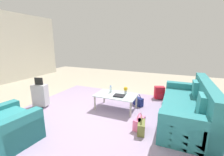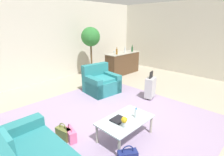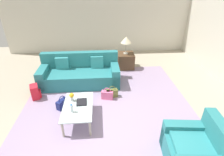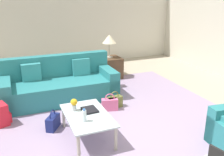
# 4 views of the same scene
# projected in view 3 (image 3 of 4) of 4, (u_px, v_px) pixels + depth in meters

# --- Properties ---
(ground_plane) EXTENTS (12.00, 12.00, 0.00)m
(ground_plane) POSITION_uv_depth(u_px,v_px,m) (101.00, 131.00, 3.86)
(ground_plane) COLOR #A89E89
(wall_left) EXTENTS (0.12, 8.00, 3.10)m
(wall_left) POSITION_uv_depth(u_px,v_px,m) (97.00, 17.00, 7.52)
(wall_left) COLOR beige
(wall_left) RESTS_ON ground
(area_rug) EXTENTS (5.20, 4.40, 0.01)m
(area_rug) POSITION_uv_depth(u_px,v_px,m) (108.00, 113.00, 4.39)
(area_rug) COLOR #9984A3
(area_rug) RESTS_ON ground
(couch) EXTENTS (0.99, 2.44, 0.94)m
(couch) POSITION_uv_depth(u_px,v_px,m) (80.00, 74.00, 5.59)
(couch) COLOR teal
(couch) RESTS_ON ground
(armchair) EXTENTS (1.05, 1.00, 0.90)m
(armchair) POSITION_uv_depth(u_px,v_px,m) (197.00, 152.00, 3.03)
(armchair) COLOR teal
(armchair) RESTS_ON ground
(coffee_table) EXTENTS (1.09, 0.67, 0.42)m
(coffee_table) POSITION_uv_depth(u_px,v_px,m) (78.00, 108.00, 4.00)
(coffee_table) COLOR silver
(coffee_table) RESTS_ON ground
(water_bottle) EXTENTS (0.06, 0.06, 0.20)m
(water_bottle) POSITION_uv_depth(u_px,v_px,m) (72.00, 108.00, 3.74)
(water_bottle) COLOR silver
(water_bottle) RESTS_ON coffee_table
(coffee_table_book) EXTENTS (0.28, 0.24, 0.03)m
(coffee_table_book) POSITION_uv_depth(u_px,v_px,m) (82.00, 102.00, 4.07)
(coffee_table_book) COLOR black
(coffee_table_book) RESTS_ON coffee_table
(flower_vase) EXTENTS (0.11, 0.11, 0.21)m
(flower_vase) POSITION_uv_depth(u_px,v_px,m) (72.00, 96.00, 4.09)
(flower_vase) COLOR #B2B7BC
(flower_vase) RESTS_ON coffee_table
(side_table) EXTENTS (0.61, 0.61, 0.56)m
(side_table) POSITION_uv_depth(u_px,v_px,m) (125.00, 61.00, 6.58)
(side_table) COLOR #513823
(side_table) RESTS_ON ground
(table_lamp) EXTENTS (0.38, 0.38, 0.63)m
(table_lamp) POSITION_uv_depth(u_px,v_px,m) (126.00, 40.00, 6.20)
(table_lamp) COLOR #ADA899
(table_lamp) RESTS_ON side_table
(handbag_pink) EXTENTS (0.21, 0.34, 0.36)m
(handbag_pink) POSITION_uv_depth(u_px,v_px,m) (107.00, 95.00, 4.86)
(handbag_pink) COLOR pink
(handbag_pink) RESTS_ON ground
(handbag_navy) EXTENTS (0.34, 0.29, 0.36)m
(handbag_navy) POSITION_uv_depth(u_px,v_px,m) (62.00, 104.00, 4.51)
(handbag_navy) COLOR navy
(handbag_navy) RESTS_ON ground
(handbag_olive) EXTENTS (0.20, 0.34, 0.36)m
(handbag_olive) POSITION_uv_depth(u_px,v_px,m) (112.00, 93.00, 4.94)
(handbag_olive) COLOR olive
(handbag_olive) RESTS_ON ground
(backpack_red) EXTENTS (0.35, 0.32, 0.40)m
(backpack_red) POSITION_uv_depth(u_px,v_px,m) (35.00, 92.00, 4.87)
(backpack_red) COLOR red
(backpack_red) RESTS_ON ground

